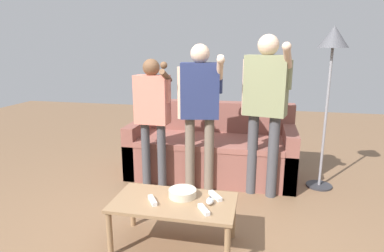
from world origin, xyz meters
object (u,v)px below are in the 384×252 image
at_px(player_left, 152,109).
at_px(game_remote_wand_far, 204,210).
at_px(snack_bowl, 183,193).
at_px(player_center, 200,102).
at_px(game_remote_wand_spare, 152,200).
at_px(floor_lamp, 332,52).
at_px(couch, 212,150).
at_px(game_remote_nunchuk, 210,201).
at_px(game_remote_wand_near, 215,196).
at_px(player_right, 266,98).
at_px(coffee_table, 174,207).

height_order(player_left, game_remote_wand_far, player_left).
bearing_deg(player_left, snack_bowl, -59.24).
bearing_deg(player_left, player_center, 3.40).
bearing_deg(game_remote_wand_spare, game_remote_wand_far, -8.35).
xyz_separation_m(snack_bowl, player_center, (-0.05, 0.95, 0.56)).
bearing_deg(snack_bowl, floor_lamp, 46.87).
bearing_deg(couch, player_left, -135.45).
bearing_deg(game_remote_wand_far, snack_bowl, 135.43).
bearing_deg(game_remote_nunchuk, game_remote_wand_near, 77.65).
relative_size(game_remote_nunchuk, game_remote_wand_near, 0.58).
xyz_separation_m(floor_lamp, player_right, (-0.64, -0.34, -0.44)).
xyz_separation_m(snack_bowl, player_right, (0.61, 1.00, 0.62)).
xyz_separation_m(player_center, game_remote_wand_spare, (-0.15, -1.09, -0.58)).
relative_size(player_center, game_remote_wand_far, 10.91).
bearing_deg(couch, player_center, -95.76).
xyz_separation_m(couch, floor_lamp, (1.24, -0.13, 1.17)).
xyz_separation_m(player_left, player_right, (1.15, 0.08, 0.15)).
bearing_deg(coffee_table, floor_lamp, 47.68).
bearing_deg(game_remote_wand_spare, player_left, 108.13).
bearing_deg(game_remote_wand_far, game_remote_wand_near, 78.32).
xyz_separation_m(game_remote_nunchuk, player_center, (-0.27, 1.03, 0.57)).
height_order(game_remote_nunchuk, player_center, player_center).
distance_m(game_remote_nunchuk, game_remote_wand_near, 0.11).
height_order(couch, floor_lamp, floor_lamp).
xyz_separation_m(game_remote_nunchuk, game_remote_wand_near, (0.02, 0.11, -0.01)).
height_order(snack_bowl, player_left, player_left).
height_order(game_remote_nunchuk, floor_lamp, floor_lamp).
relative_size(coffee_table, game_remote_wand_near, 6.19).
height_order(snack_bowl, game_remote_wand_near, snack_bowl).
bearing_deg(snack_bowl, game_remote_wand_spare, -144.40).
distance_m(couch, player_center, 0.85).
xyz_separation_m(couch, snack_bowl, (-0.01, -1.46, 0.11)).
relative_size(game_remote_nunchuk, game_remote_wand_far, 0.62).
bearing_deg(floor_lamp, game_remote_wand_near, -127.45).
distance_m(snack_bowl, player_left, 1.17).
xyz_separation_m(player_right, game_remote_wand_far, (-0.40, -1.20, -0.64)).
bearing_deg(floor_lamp, game_remote_nunchuk, -125.87).
relative_size(couch, game_remote_wand_far, 13.58).
height_order(game_remote_nunchuk, game_remote_wand_spare, game_remote_nunchuk).
xyz_separation_m(player_right, game_remote_wand_near, (-0.35, -0.96, -0.64)).
xyz_separation_m(snack_bowl, game_remote_wand_near, (0.25, 0.03, -0.01)).
distance_m(player_left, game_remote_wand_far, 1.44).
bearing_deg(player_left, coffee_table, -63.57).
bearing_deg(couch, game_remote_wand_far, -83.21).
bearing_deg(snack_bowl, player_left, 120.76).
distance_m(coffee_table, game_remote_wand_near, 0.33).
xyz_separation_m(player_left, game_remote_wand_spare, (0.35, -1.06, -0.49)).
distance_m(coffee_table, game_remote_nunchuk, 0.29).
bearing_deg(game_remote_wand_spare, player_right, 54.68).
bearing_deg(couch, player_right, -37.80).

